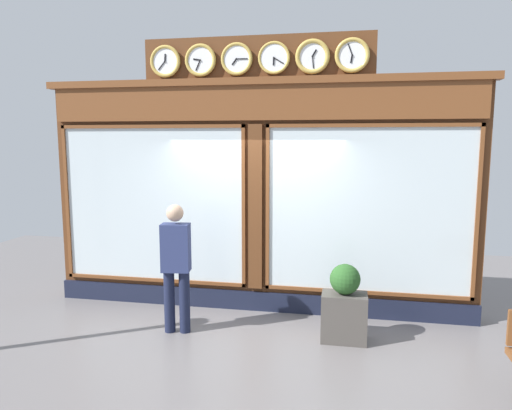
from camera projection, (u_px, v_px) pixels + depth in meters
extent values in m
cube|color=#5B3319|center=(258.00, 200.00, 6.94)|extent=(6.20, 0.30, 3.25)
cube|color=#191E33|center=(256.00, 301.00, 6.98)|extent=(6.20, 0.08, 0.28)
cube|color=brown|center=(255.00, 103.00, 6.56)|extent=(6.08, 0.08, 0.48)
cube|color=brown|center=(256.00, 81.00, 6.54)|extent=(6.33, 0.20, 0.10)
cube|color=silver|center=(368.00, 211.00, 6.49)|extent=(2.75, 0.02, 2.27)
cube|color=brown|center=(371.00, 125.00, 6.31)|extent=(2.85, 0.04, 0.05)
cube|color=brown|center=(366.00, 292.00, 6.63)|extent=(2.85, 0.04, 0.05)
cube|color=brown|center=(477.00, 214.00, 6.21)|extent=(0.05, 0.04, 2.37)
cube|color=brown|center=(268.00, 208.00, 6.74)|extent=(0.05, 0.04, 2.37)
cube|color=silver|center=(153.00, 205.00, 7.08)|extent=(2.75, 0.02, 2.27)
cube|color=brown|center=(150.00, 126.00, 6.90)|extent=(2.85, 0.04, 0.05)
cube|color=brown|center=(155.00, 280.00, 7.23)|extent=(2.85, 0.04, 0.05)
cube|color=brown|center=(67.00, 202.00, 7.33)|extent=(0.05, 0.04, 2.37)
cube|color=brown|center=(244.00, 207.00, 6.80)|extent=(0.05, 0.04, 2.37)
cube|color=#5B3319|center=(256.00, 208.00, 6.77)|extent=(0.20, 0.10, 2.37)
cube|color=#5B3319|center=(256.00, 59.00, 6.54)|extent=(3.24, 0.06, 0.64)
cylinder|color=white|center=(352.00, 55.00, 6.21)|extent=(0.37, 0.02, 0.37)
torus|color=gold|center=(352.00, 55.00, 6.21)|extent=(0.46, 0.06, 0.46)
cube|color=black|center=(351.00, 59.00, 6.21)|extent=(0.03, 0.01, 0.10)
cube|color=black|center=(350.00, 49.00, 6.19)|extent=(0.07, 0.01, 0.15)
sphere|color=black|center=(352.00, 55.00, 6.20)|extent=(0.02, 0.02, 0.02)
cylinder|color=white|center=(312.00, 57.00, 6.31)|extent=(0.37, 0.02, 0.37)
torus|color=gold|center=(312.00, 56.00, 6.31)|extent=(0.46, 0.06, 0.46)
cube|color=black|center=(314.00, 53.00, 6.29)|extent=(0.07, 0.01, 0.10)
cube|color=black|center=(313.00, 62.00, 6.31)|extent=(0.03, 0.01, 0.16)
sphere|color=black|center=(312.00, 56.00, 6.29)|extent=(0.02, 0.02, 0.02)
cylinder|color=white|center=(274.00, 58.00, 6.41)|extent=(0.37, 0.02, 0.37)
torus|color=gold|center=(274.00, 58.00, 6.40)|extent=(0.44, 0.04, 0.44)
cube|color=black|center=(274.00, 61.00, 6.40)|extent=(0.02, 0.01, 0.10)
cube|color=black|center=(279.00, 61.00, 6.39)|extent=(0.14, 0.01, 0.09)
sphere|color=black|center=(274.00, 58.00, 6.39)|extent=(0.02, 0.02, 0.02)
cylinder|color=white|center=(237.00, 59.00, 6.51)|extent=(0.37, 0.02, 0.37)
torus|color=gold|center=(237.00, 59.00, 6.50)|extent=(0.45, 0.05, 0.45)
cube|color=black|center=(234.00, 62.00, 6.50)|extent=(0.08, 0.01, 0.09)
cube|color=black|center=(242.00, 59.00, 6.48)|extent=(0.16, 0.01, 0.01)
sphere|color=black|center=(236.00, 59.00, 6.49)|extent=(0.02, 0.02, 0.02)
cylinder|color=white|center=(200.00, 60.00, 6.60)|extent=(0.37, 0.02, 0.37)
torus|color=gold|center=(200.00, 60.00, 6.60)|extent=(0.45, 0.05, 0.45)
cube|color=black|center=(197.00, 60.00, 6.60)|extent=(0.10, 0.01, 0.03)
cube|color=black|center=(198.00, 65.00, 6.61)|extent=(0.08, 0.01, 0.15)
sphere|color=black|center=(200.00, 60.00, 6.59)|extent=(0.02, 0.02, 0.02)
cylinder|color=white|center=(165.00, 61.00, 6.70)|extent=(0.37, 0.02, 0.37)
torus|color=gold|center=(165.00, 61.00, 6.70)|extent=(0.45, 0.05, 0.45)
cube|color=black|center=(165.00, 58.00, 6.68)|extent=(0.03, 0.01, 0.10)
cube|color=black|center=(162.00, 66.00, 6.71)|extent=(0.11, 0.01, 0.13)
sphere|color=black|center=(165.00, 61.00, 6.68)|extent=(0.02, 0.02, 0.02)
cylinder|color=#191E38|center=(169.00, 301.00, 6.16)|extent=(0.14, 0.14, 0.82)
cylinder|color=#191E38|center=(185.00, 302.00, 6.15)|extent=(0.14, 0.14, 0.82)
cube|color=navy|center=(176.00, 248.00, 6.06)|extent=(0.39, 0.27, 0.62)
sphere|color=tan|center=(175.00, 213.00, 6.00)|extent=(0.22, 0.22, 0.22)
cube|color=#4C4742|center=(344.00, 317.00, 5.90)|extent=(0.56, 0.36, 0.61)
sphere|color=#285623|center=(345.00, 279.00, 5.83)|extent=(0.38, 0.38, 0.38)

